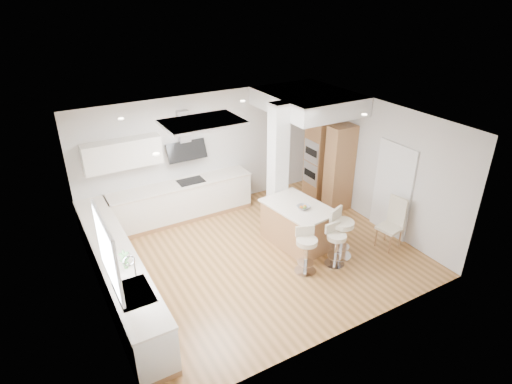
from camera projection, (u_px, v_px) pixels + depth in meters
ground at (258, 256)px, 8.70m from camera, size 6.00×6.00×0.00m
ceiling at (258, 256)px, 8.70m from camera, size 6.00×5.00×0.02m
wall_back at (204, 153)px, 10.01m from camera, size 6.00×0.04×2.80m
wall_left at (94, 237)px, 6.73m from camera, size 0.04×5.00×2.80m
wall_right at (376, 164)px, 9.41m from camera, size 0.04×5.00×2.80m
skylight at (203, 122)px, 7.57m from camera, size 4.10×2.10×0.06m
window_left at (107, 249)px, 5.92m from camera, size 0.06×1.28×1.07m
doorway_right at (392, 191)px, 9.11m from camera, size 0.05×1.00×2.10m
counter_left at (118, 272)px, 7.47m from camera, size 0.63×4.50×1.35m
counter_back at (174, 193)px, 9.70m from camera, size 3.62×0.63×2.50m
pillar at (278, 166)px, 9.28m from camera, size 0.35×0.35×2.80m
soffit at (308, 101)px, 9.56m from camera, size 1.78×2.20×0.40m
oven_column at (328, 163)px, 10.38m from camera, size 0.63×1.21×2.10m
peninsula at (297, 224)px, 8.94m from camera, size 1.15×1.58×0.96m
bar_stool_a at (306, 248)px, 8.01m from camera, size 0.53×0.53×0.93m
bar_stool_b at (336, 243)px, 8.23m from camera, size 0.40×0.40×0.88m
bar_stool_c at (341, 231)px, 8.44m from camera, size 0.60×0.60×1.04m
dining_chair at (393, 221)px, 8.80m from camera, size 0.50×0.50×1.11m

